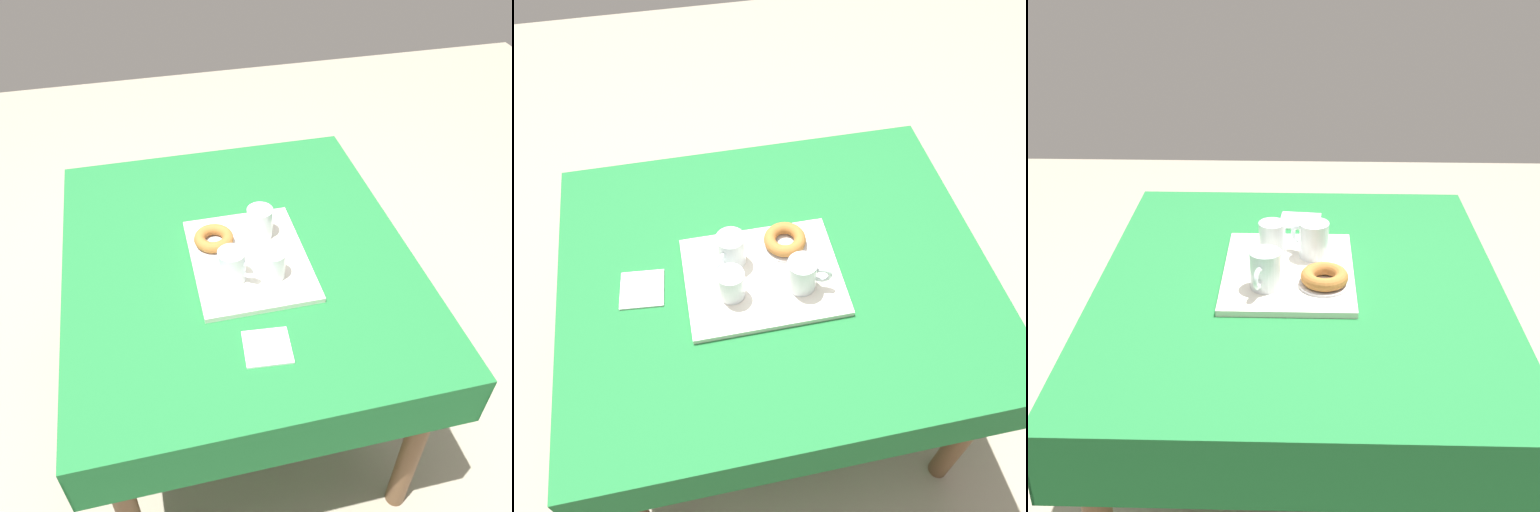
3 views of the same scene
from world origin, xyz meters
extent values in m
plane|color=gray|center=(0.00, 0.00, 0.00)|extent=(6.00, 6.00, 0.00)
cube|color=#1E6B33|center=(0.00, 0.00, 0.75)|extent=(1.19, 1.03, 0.03)
cube|color=#1E6B33|center=(0.00, -0.51, 0.66)|extent=(1.19, 0.01, 0.14)
cube|color=#1E6B33|center=(0.00, 0.51, 0.66)|extent=(1.19, 0.01, 0.14)
cube|color=#1E6B33|center=(-0.59, 0.00, 0.66)|extent=(0.01, 1.03, 0.14)
cube|color=#1E6B33|center=(0.59, 0.00, 0.66)|extent=(0.01, 1.03, 0.14)
cylinder|color=brown|center=(-0.50, -0.42, 0.37)|extent=(0.06, 0.06, 0.73)
cylinder|color=brown|center=(0.50, -0.42, 0.37)|extent=(0.06, 0.06, 0.73)
cylinder|color=brown|center=(-0.50, 0.42, 0.37)|extent=(0.06, 0.06, 0.73)
cylinder|color=brown|center=(0.50, 0.42, 0.37)|extent=(0.06, 0.06, 0.73)
cube|color=silver|center=(-0.04, -0.03, 0.77)|extent=(0.42, 0.34, 0.02)
cylinder|color=white|center=(0.05, -0.08, 0.83)|extent=(0.08, 0.08, 0.10)
cylinder|color=#B27523|center=(0.05, -0.08, 0.82)|extent=(0.07, 0.07, 0.07)
torus|color=white|center=(0.10, -0.10, 0.83)|extent=(0.06, 0.03, 0.06)
cylinder|color=white|center=(-0.11, 0.04, 0.83)|extent=(0.08, 0.08, 0.10)
cylinder|color=#B27523|center=(-0.11, 0.04, 0.82)|extent=(0.07, 0.07, 0.07)
torus|color=white|center=(-0.14, 0.00, 0.83)|extent=(0.04, 0.05, 0.06)
cylinder|color=white|center=(-0.13, -0.07, 0.83)|extent=(0.07, 0.07, 0.09)
cylinder|color=silver|center=(-0.13, -0.07, 0.80)|extent=(0.06, 0.06, 0.04)
cylinder|color=silver|center=(0.04, 0.06, 0.78)|extent=(0.13, 0.13, 0.01)
torus|color=#A3662D|center=(0.04, 0.06, 0.81)|extent=(0.12, 0.12, 0.03)
cube|color=white|center=(-0.37, 0.00, 0.77)|extent=(0.13, 0.13, 0.01)
camera|label=1|loc=(-1.24, 0.24, 1.90)|focal=39.46mm
camera|label=2|loc=(-0.20, -0.90, 1.99)|focal=38.46mm
camera|label=3|loc=(1.61, 0.01, 1.68)|focal=50.57mm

